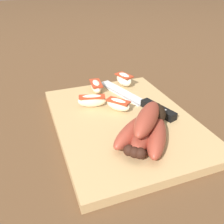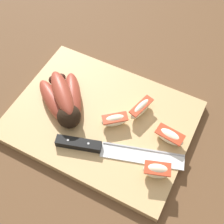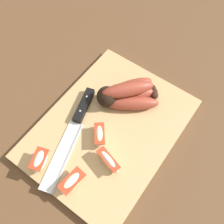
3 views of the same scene
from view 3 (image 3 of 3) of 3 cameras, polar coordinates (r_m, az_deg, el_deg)
name	(u,v)px [view 3 (image 3 of 3)]	position (r m, az deg, el deg)	size (l,w,h in m)	color
ground_plane	(115,134)	(0.67, 0.56, -4.84)	(6.00, 6.00, 0.00)	brown
cutting_board	(109,129)	(0.66, -0.73, -3.87)	(0.41, 0.31, 0.02)	tan
banana_bunch	(126,94)	(0.67, 3.18, 3.89)	(0.16, 0.16, 0.07)	black
chefs_knife	(77,122)	(0.66, -7.72, -2.12)	(0.28, 0.11, 0.02)	silver
apple_wedge_near	(71,181)	(0.60, -9.02, -14.67)	(0.07, 0.04, 0.03)	#F4E5C1
apple_wedge_middle	(108,161)	(0.60, -0.82, -10.65)	(0.04, 0.07, 0.03)	#F4E5C1
apple_wedge_far	(40,161)	(0.62, -15.56, -10.24)	(0.06, 0.04, 0.04)	#F4E5C1
apple_wedge_extra	(100,135)	(0.63, -2.73, -5.08)	(0.06, 0.06, 0.03)	#F4E5C1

